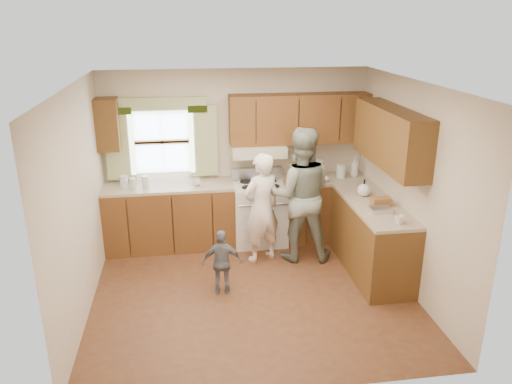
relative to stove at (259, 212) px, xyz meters
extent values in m
plane|color=#512919|center=(-0.30, -1.44, -0.47)|extent=(3.80, 3.80, 0.00)
plane|color=white|center=(-0.30, -1.44, 2.03)|extent=(3.80, 3.80, 0.00)
plane|color=beige|center=(-0.30, 0.31, 0.78)|extent=(3.80, 0.00, 3.80)
plane|color=beige|center=(-0.30, -3.19, 0.78)|extent=(3.80, 0.00, 3.80)
plane|color=beige|center=(-2.20, -1.44, 0.78)|extent=(0.00, 3.50, 3.50)
plane|color=beige|center=(1.60, -1.44, 0.78)|extent=(0.00, 3.50, 3.50)
cube|color=#4A2A0F|center=(-1.29, 0.01, -0.02)|extent=(1.82, 0.60, 0.90)
cube|color=#4A2A0F|center=(0.99, 0.01, -0.02)|extent=(1.22, 0.60, 0.90)
cube|color=#3A220D|center=(1.30, -1.11, -0.02)|extent=(0.60, 1.65, 0.90)
cube|color=tan|center=(-1.29, 0.01, 0.45)|extent=(1.82, 0.60, 0.04)
cube|color=tan|center=(0.99, 0.01, 0.45)|extent=(1.22, 0.60, 0.04)
cube|color=tan|center=(1.30, -1.11, 0.45)|extent=(0.60, 1.65, 0.04)
cube|color=#4A2A0F|center=(0.60, 0.15, 1.33)|extent=(2.00, 0.33, 0.70)
cube|color=#3A220D|center=(-2.05, 0.15, 1.33)|extent=(0.30, 0.33, 0.70)
cube|color=#3A220D|center=(1.43, -1.11, 1.33)|extent=(0.33, 1.65, 0.70)
cube|color=beige|center=(0.00, 0.08, 0.91)|extent=(0.76, 0.45, 0.15)
cube|color=silver|center=(-1.35, 0.29, 1.03)|extent=(0.90, 0.03, 0.90)
cube|color=#EFEF46|center=(-1.93, 0.24, 1.03)|extent=(0.40, 0.05, 1.02)
cube|color=#EFEF46|center=(-0.77, 0.24, 1.03)|extent=(0.40, 0.05, 1.02)
cube|color=#EFEF46|center=(-1.35, 0.24, 1.55)|extent=(1.30, 0.05, 0.22)
cylinder|color=white|center=(0.65, 0.21, 0.75)|extent=(0.27, 0.12, 0.12)
imported|color=silver|center=(-0.90, -0.06, 0.52)|extent=(0.17, 0.17, 0.10)
imported|color=silver|center=(1.43, 0.05, 0.62)|extent=(0.14, 0.14, 0.30)
imported|color=silver|center=(0.88, -0.12, 0.50)|extent=(0.23, 0.23, 0.05)
imported|color=silver|center=(1.35, -1.75, 0.52)|extent=(0.14, 0.14, 0.10)
cylinder|color=silver|center=(-1.89, 0.02, 0.56)|extent=(0.11, 0.11, 0.16)
cylinder|color=silver|center=(-1.77, -0.03, 0.54)|extent=(0.09, 0.09, 0.14)
cube|color=olive|center=(0.46, -0.12, 0.48)|extent=(0.26, 0.19, 0.02)
cube|color=gold|center=(0.58, -0.05, 0.53)|extent=(0.19, 0.13, 0.10)
cylinder|color=silver|center=(0.88, 0.07, 0.60)|extent=(0.15, 0.15, 0.26)
cylinder|color=silver|center=(1.21, -0.01, 0.57)|extent=(0.13, 0.13, 0.20)
sphere|color=silver|center=(1.26, -0.81, 0.56)|extent=(0.17, 0.17, 0.17)
cube|color=olive|center=(1.36, -1.18, 0.53)|extent=(0.24, 0.13, 0.11)
cube|color=silver|center=(1.27, -1.39, 0.50)|extent=(0.26, 0.18, 0.06)
cylinder|color=silver|center=(-1.60, -0.02, 0.55)|extent=(0.09, 0.09, 0.16)
cube|color=silver|center=(0.00, -0.01, -0.02)|extent=(0.76, 0.64, 0.90)
cube|color=#B7B7BC|center=(0.00, 0.25, 0.52)|extent=(0.76, 0.10, 0.16)
cylinder|color=#B7B7BC|center=(0.00, -0.33, 0.23)|extent=(0.68, 0.03, 0.03)
cube|color=#4E5BB6|center=(0.05, -0.35, 0.01)|extent=(0.22, 0.02, 0.42)
cylinder|color=black|center=(-0.18, 0.11, 0.44)|extent=(0.18, 0.18, 0.01)
cylinder|color=black|center=(0.18, 0.11, 0.44)|extent=(0.18, 0.18, 0.01)
cylinder|color=black|center=(-0.18, -0.14, 0.44)|extent=(0.18, 0.18, 0.01)
cylinder|color=black|center=(0.18, -0.14, 0.44)|extent=(0.18, 0.18, 0.01)
imported|color=white|center=(-0.06, -0.59, 0.29)|extent=(0.65, 0.56, 1.52)
imported|color=#20362A|center=(0.46, -0.59, 0.45)|extent=(0.98, 0.81, 1.84)
imported|color=slate|center=(-0.66, -1.39, -0.06)|extent=(0.50, 0.25, 0.82)
camera|label=1|loc=(-1.03, -6.71, 2.71)|focal=35.00mm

